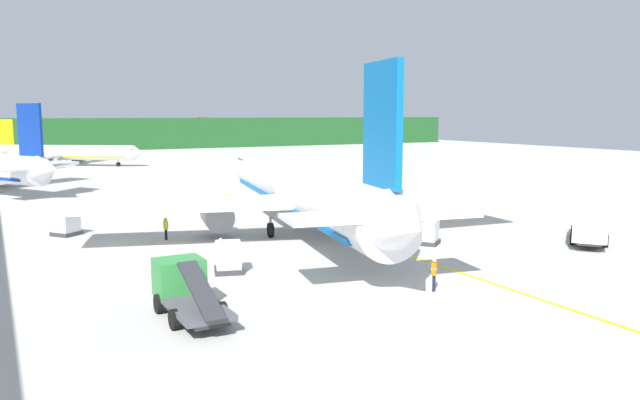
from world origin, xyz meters
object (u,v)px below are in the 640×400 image
at_px(service_truck_fuel, 590,221).
at_px(crew_loader_left, 434,272).
at_px(cargo_container_mid, 66,224).
at_px(crew_marshaller, 166,227).
at_px(airliner_distant, 173,136).
at_px(cargo_container_near, 426,232).
at_px(airliner_far_taxiway, 65,153).
at_px(airliner_foreground, 300,190).
at_px(cargo_container_far, 228,257).
at_px(service_truck_baggage, 185,288).

distance_m(service_truck_fuel, crew_loader_left, 17.83).
bearing_deg(cargo_container_mid, crew_marshaller, -40.22).
distance_m(airliner_distant, cargo_container_near, 160.42).
height_order(airliner_far_taxiway, crew_marshaller, airliner_far_taxiway).
bearing_deg(airliner_foreground, airliner_far_taxiway, 96.94).
height_order(service_truck_fuel, crew_loader_left, service_truck_fuel).
bearing_deg(airliner_distant, crew_marshaller, -104.97).
xyz_separation_m(service_truck_fuel, cargo_container_far, (-25.49, 4.42, -0.70)).
bearing_deg(cargo_container_mid, cargo_container_far, -66.84).
distance_m(service_truck_baggage, crew_marshaller, 17.72).
distance_m(airliner_foreground, crew_marshaller, 10.47).
xyz_separation_m(cargo_container_near, crew_marshaller, (-15.97, 10.27, 0.10)).
xyz_separation_m(airliner_distant, crew_marshaller, (-39.67, -148.37, -1.42)).
height_order(airliner_far_taxiway, crew_loader_left, airliner_far_taxiway).
bearing_deg(crew_loader_left, cargo_container_mid, 121.18).
xyz_separation_m(airliner_distant, service_truck_baggage, (-43.15, -165.75, -1.20)).
height_order(service_truck_fuel, cargo_container_mid, service_truck_fuel).
xyz_separation_m(airliner_foreground, airliner_far_taxiway, (-9.28, 76.25, -1.04)).
relative_size(airliner_foreground, crew_marshaller, 25.17).
relative_size(airliner_distant, service_truck_baggage, 4.05).
distance_m(cargo_container_near, cargo_container_mid, 27.17).
distance_m(cargo_container_far, crew_marshaller, 11.27).
relative_size(airliner_foreground, service_truck_fuel, 6.39).
distance_m(airliner_distant, cargo_container_far, 164.29).
bearing_deg(service_truck_baggage, airliner_far_taxiway, 87.42).
bearing_deg(cargo_container_far, airliner_foreground, 44.41).
height_order(service_truck_baggage, cargo_container_far, service_truck_baggage).
bearing_deg(cargo_container_mid, service_truck_baggage, -82.96).
bearing_deg(cargo_container_mid, airliner_distant, 72.19).
bearing_deg(crew_marshaller, airliner_far_taxiway, 89.50).
relative_size(airliner_far_taxiway, cargo_container_mid, 10.51).
relative_size(service_truck_fuel, crew_marshaller, 3.94).
xyz_separation_m(service_truck_fuel, crew_marshaller, (-26.29, 15.67, -0.66)).
bearing_deg(crew_loader_left, airliner_far_taxiway, 95.08).
bearing_deg(service_truck_fuel, airliner_distant, 85.34).
bearing_deg(crew_marshaller, cargo_container_mid, 139.78).
height_order(cargo_container_far, crew_loader_left, cargo_container_far).
distance_m(service_truck_baggage, cargo_container_far, 7.48).
distance_m(airliner_foreground, airliner_far_taxiway, 76.82).
relative_size(airliner_distant, cargo_container_far, 12.24).
bearing_deg(airliner_far_taxiway, airliner_distant, 62.33).
relative_size(service_truck_baggage, crew_loader_left, 3.48).
bearing_deg(airliner_far_taxiway, cargo_container_mid, -95.76).
relative_size(airliner_foreground, cargo_container_mid, 17.33).
height_order(service_truck_baggage, crew_marshaller, service_truck_baggage).
xyz_separation_m(airliner_far_taxiway, airliner_distant, (39.02, 74.43, 0.04)).
relative_size(airliner_far_taxiway, service_truck_baggage, 4.09).
bearing_deg(airliner_far_taxiway, cargo_container_far, -89.90).
xyz_separation_m(cargo_container_far, crew_loader_left, (8.20, -8.69, 0.12)).
bearing_deg(cargo_container_far, cargo_container_near, 3.66).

